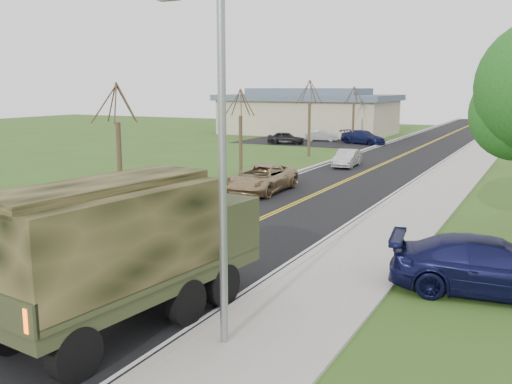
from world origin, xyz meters
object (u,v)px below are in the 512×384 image
Objects in this scene: sedan_silver at (347,158)px; pickup_navy at (491,267)px; suv_champagne at (261,179)px; military_truck at (126,242)px.

pickup_navy is (12.08, -23.40, 0.18)m from sedan_silver.
suv_champagne is 12.17m from sedan_silver.
suv_champagne is 1.44× the size of sedan_silver.
military_truck reaches higher than sedan_silver.
sedan_silver is 0.69× the size of pickup_navy.
military_truck is 1.99× the size of sedan_silver.
military_truck is at bearing -86.20° from sedan_silver.
sedan_silver is 26.33m from pickup_navy.
sedan_silver is at bearing 18.70° from pickup_navy.
suv_champagne is at bearing 113.23° from military_truck.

